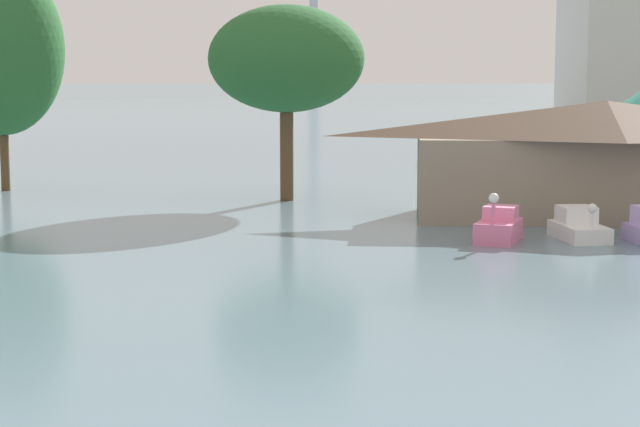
% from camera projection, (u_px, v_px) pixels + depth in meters
% --- Properties ---
extents(pedal_boat_pink, '(1.99, 2.74, 1.87)m').
position_uv_depth(pedal_boat_pink, '(499.00, 227.00, 37.99)').
color(pedal_boat_pink, pink).
rests_on(pedal_boat_pink, ground).
extents(pedal_boat_white, '(2.00, 3.11, 1.48)m').
position_uv_depth(pedal_boat_white, '(579.00, 227.00, 38.51)').
color(pedal_boat_white, white).
rests_on(pedal_boat_white, ground).
extents(boathouse, '(16.79, 5.93, 4.94)m').
position_uv_depth(boathouse, '(605.00, 157.00, 43.87)').
color(boathouse, gray).
rests_on(boathouse, ground).
extents(shoreline_tree_tall_left, '(6.51, 6.51, 11.85)m').
position_uv_depth(shoreline_tree_tall_left, '(1.00, 49.00, 54.30)').
color(shoreline_tree_tall_left, brown).
rests_on(shoreline_tree_tall_left, ground).
extents(shoreline_tree_mid, '(7.45, 7.45, 9.33)m').
position_uv_depth(shoreline_tree_mid, '(286.00, 59.00, 50.03)').
color(shoreline_tree_mid, brown).
rests_on(shoreline_tree_mid, ground).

